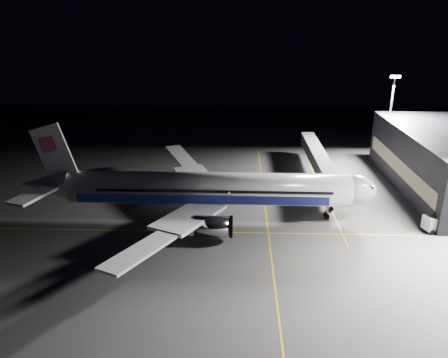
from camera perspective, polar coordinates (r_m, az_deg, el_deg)
ground at (r=77.15m, az=-1.92°, el=-4.89°), size 200.00×200.00×0.00m
guide_line_main at (r=77.12m, az=5.54°, el=-4.99°), size 0.25×80.00×0.01m
guide_line_cross at (r=71.78m, az=-2.26°, el=-6.94°), size 70.00×0.25×0.01m
guide_line_side at (r=87.73m, az=13.04°, el=-2.20°), size 0.25×40.00×0.01m
airliner at (r=75.16m, az=-2.79°, el=-1.31°), size 61.48×54.22×16.64m
terminal at (r=96.80m, az=26.98°, el=1.97°), size 18.12×40.00×12.00m
jet_bridge at (r=93.60m, az=12.40°, el=2.29°), size 3.60×34.40×6.30m
floodlight_mast_north at (r=109.28m, az=20.91°, el=8.24°), size 2.40×0.68×20.70m
service_truck at (r=79.73m, az=26.25°, el=-5.11°), size 5.71×3.59×2.73m
baggage_tug at (r=93.42m, az=-6.49°, el=0.21°), size 2.84×2.38×1.91m
safety_cone_a at (r=83.95m, az=0.62°, el=-2.46°), size 0.43×0.43×0.65m
safety_cone_b at (r=87.51m, az=-2.65°, el=-1.52°), size 0.39×0.39×0.59m
safety_cone_c at (r=90.67m, az=-6.36°, el=-0.81°), size 0.43×0.43×0.64m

